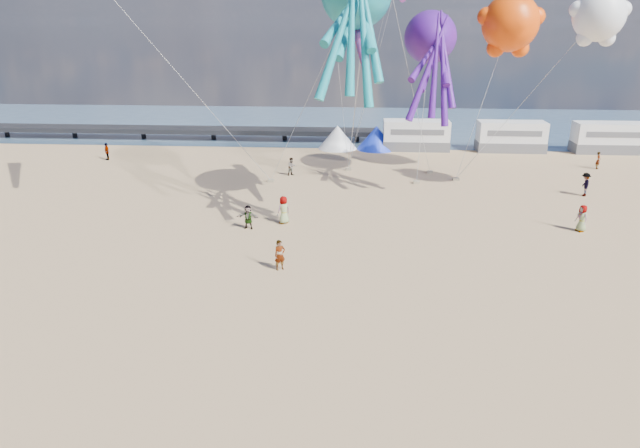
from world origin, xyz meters
The scene contains 25 objects.
ground centered at (0.00, 0.00, 0.00)m, with size 120.00×120.00×0.00m, color tan.
water centered at (0.00, 55.00, 0.02)m, with size 120.00×120.00×0.00m, color #38526B.
pier centered at (-28.00, 44.00, 1.00)m, with size 60.00×3.00×0.50m, color black.
motorhome_0 centered at (6.00, 40.00, 1.50)m, with size 6.60×2.50×3.00m, color silver.
motorhome_1 centered at (15.50, 40.00, 1.50)m, with size 6.60×2.50×3.00m, color silver.
motorhome_2 centered at (25.00, 40.00, 1.50)m, with size 6.60×2.50×3.00m, color silver.
tent_white centered at (-2.00, 40.00, 1.20)m, with size 4.00×4.00×2.40m, color white.
tent_blue centered at (2.00, 40.00, 1.20)m, with size 4.00×4.00×2.40m, color #1933CC.
standing_person centered at (-3.78, 9.26, 0.82)m, with size 0.60×0.39×1.65m, color tan.
beachgoer_0 centered at (14.22, 16.40, 0.85)m, with size 0.62×0.41×1.71m, color #7F6659.
beachgoer_1 centered at (-5.44, 28.80, 0.78)m, with size 0.76×0.49×1.55m, color #7F6659.
beachgoer_2 centered at (17.25, 24.30, 0.89)m, with size 0.87×0.68×1.79m, color #7F6659.
beachgoer_3 centered at (-23.60, 33.39, 0.80)m, with size 1.03×0.59×1.60m, color #7F6659.
beachgoer_4 centered at (-6.64, 15.42, 0.77)m, with size 0.90×0.37×1.53m, color #7F6659.
beachgoer_5 centered at (21.51, 32.99, 0.76)m, with size 1.42×0.45×1.53m, color #7F6659.
beachgoer_6 centered at (-4.53, 16.58, 0.91)m, with size 0.66×0.44×1.82m, color #7F6659.
sandbag_a centered at (-6.91, 26.59, 0.11)m, with size 0.50×0.35×0.22m, color gray.
sandbag_b centered at (4.98, 26.97, 0.11)m, with size 0.50×0.35×0.22m, color gray.
sandbag_c centered at (8.33, 28.16, 0.11)m, with size 0.50×0.35×0.22m, color gray.
sandbag_d centered at (6.42, 30.38, 0.11)m, with size 0.50×0.35×0.22m, color gray.
sandbag_e centered at (-0.64, 30.91, 0.11)m, with size 0.50×0.35×0.22m, color gray.
kite_octopus_purple centered at (5.55, 28.69, 11.27)m, with size 3.87×9.03×10.32m, color #481483, non-canonical shape.
kite_panda centered at (15.83, 22.89, 12.81)m, with size 4.08×3.84×5.76m, color white, non-canonical shape.
kite_teddy_orange centered at (11.74, 29.52, 12.31)m, with size 5.31×5.00×7.50m, color #FF4A07, non-canonical shape.
windsock_right centered at (0.29, 18.29, 10.81)m, with size 0.90×4.70×4.70m, color red, non-canonical shape.
Camera 1 is at (0.25, -18.20, 12.41)m, focal length 32.00 mm.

